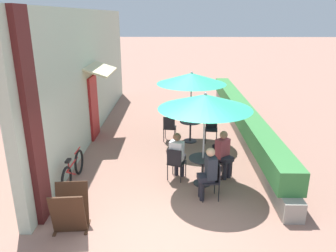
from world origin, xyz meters
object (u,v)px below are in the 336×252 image
cafe_chair_near_back (176,161)px  cafe_chair_mid_right (211,127)px  cafe_chair_near_left (213,178)px  cafe_chair_mid_left (169,126)px  coffee_cup_mid (186,120)px  bicycle_leaning (73,170)px  seated_patron_near_right (224,152)px  seated_patron_near_back (177,154)px  patio_table_mid (190,128)px  coffee_cup_near (207,158)px  seated_patron_near_left (208,171)px  patio_umbrella_near (205,102)px  patio_table_near (203,166)px  menu_board (70,209)px  cafe_chair_near_right (220,157)px  patio_umbrella_mid (192,78)px

cafe_chair_near_back → cafe_chair_mid_right: (1.20, 2.71, 0.00)m
cafe_chair_near_left → cafe_chair_mid_left: 3.73m
coffee_cup_mid → bicycle_leaning: (-2.91, -2.88, -0.40)m
seated_patron_near_right → cafe_chair_mid_right: seated_patron_near_right is taller
seated_patron_near_back → patio_table_mid: 2.67m
cafe_chair_near_back → coffee_cup_near: cafe_chair_near_back is taller
patio_table_mid → cafe_chair_near_left: bearing=-84.7°
seated_patron_near_left → seated_patron_near_back: (-0.69, 0.98, 0.00)m
cafe_chair_mid_right → patio_umbrella_near: bearing=86.8°
cafe_chair_mid_left → cafe_chair_mid_right: same height
patio_table_near → menu_board: (-2.73, -1.87, -0.04)m
patio_table_near → coffee_cup_near: size_ratio=7.78×
patio_table_near → menu_board: 3.31m
coffee_cup_near → cafe_chair_near_right: bearing=54.8°
seated_patron_near_right → patio_table_mid: seated_patron_near_right is taller
cafe_chair_near_left → cafe_chair_near_right: bearing=-23.7°
patio_umbrella_near → seated_patron_near_left: (0.06, -0.69, -1.44)m
bicycle_leaning → menu_board: 1.94m
cafe_chair_near_left → patio_umbrella_near: bearing=6.3°
seated_patron_near_right → cafe_chair_mid_right: 2.51m
cafe_chair_near_left → bicycle_leaning: bearing=70.9°
seated_patron_near_right → coffee_cup_mid: seated_patron_near_right is taller
cafe_chair_near_right → cafe_chair_mid_right: bearing=-128.8°
patio_table_near → bicycle_leaning: size_ratio=0.42×
cafe_chair_near_left → seated_patron_near_back: bearing=31.6°
patio_umbrella_near → seated_patron_near_back: size_ratio=1.87×
seated_patron_near_left → coffee_cup_near: bearing=-9.1°
cafe_chair_near_right → cafe_chair_near_back: bearing=-23.7°
seated_patron_near_left → cafe_chair_mid_right: size_ratio=1.44×
patio_umbrella_near → seated_patron_near_right: bearing=35.0°
patio_table_near → seated_patron_near_right: (0.56, 0.40, 0.21)m
seated_patron_near_left → coffee_cup_near: 0.57m
patio_umbrella_mid → menu_board: bearing=-118.3°
patio_umbrella_near → bicycle_leaning: size_ratio=1.40×
cafe_chair_near_left → coffee_cup_near: cafe_chair_near_left is taller
patio_umbrella_near → bicycle_leaning: 3.69m
patio_umbrella_near → menu_board: 3.72m
seated_patron_near_back → patio_table_mid: (0.46, 2.62, -0.21)m
seated_patron_near_left → bicycle_leaning: bearing=70.2°
coffee_cup_near → cafe_chair_mid_left: cafe_chair_mid_left is taller
cafe_chair_near_back → seated_patron_near_left: bearing=-28.2°
coffee_cup_near → patio_table_mid: coffee_cup_near is taller
seated_patron_near_left → patio_table_mid: 3.61m
patio_table_mid → patio_umbrella_mid: (0.00, 0.00, 1.64)m
cafe_chair_near_back → patio_table_mid: (0.50, 2.72, -0.03)m
coffee_cup_near → bicycle_leaning: 3.33m
patio_table_near → patio_umbrella_mid: bearing=93.2°
coffee_cup_near → menu_board: menu_board is taller
patio_umbrella_near → bicycle_leaning: patio_umbrella_near is taller
patio_table_near → seated_patron_near_left: seated_patron_near_left is taller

